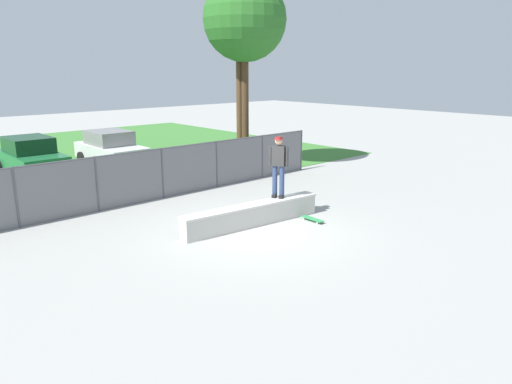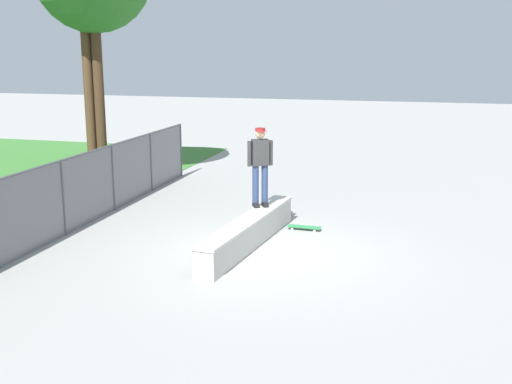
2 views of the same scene
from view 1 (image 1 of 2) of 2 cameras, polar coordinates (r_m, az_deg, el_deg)
ground_plane at (r=13.24m, az=0.08°, el=-4.85°), size 80.00×80.00×0.00m
grass_strip at (r=26.17m, az=-23.03°, el=3.80°), size 26.34×20.00×0.02m
concrete_ledge at (r=13.69m, az=-0.42°, el=-2.76°), size 4.60×0.96×0.64m
skateboarder at (r=14.10m, az=2.74°, el=3.40°), size 0.41×0.53×1.84m
skateboard at (r=14.22m, az=6.82°, el=-3.25°), size 0.22×0.81×0.09m
chainlink_fence at (r=16.77m, az=-11.25°, el=2.50°), size 14.41×0.07×1.78m
tree_near_left at (r=21.84m, az=-2.05°, el=19.65°), size 2.80×2.80×7.81m
tree_near_right at (r=21.60m, az=-1.38°, el=20.06°), size 3.62×3.62×8.30m
car_green at (r=22.04m, az=-25.57°, el=3.88°), size 2.03×4.20×1.66m
car_white at (r=22.92m, az=-17.12°, el=5.03°), size 2.03×4.20×1.66m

